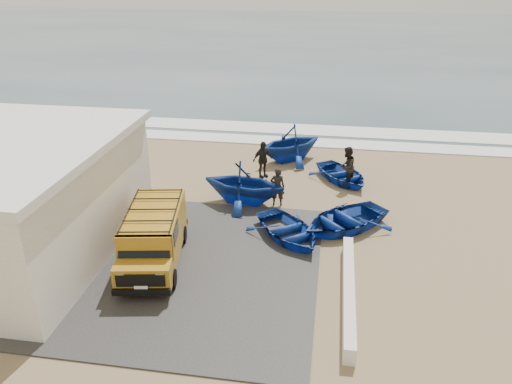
{
  "coord_description": "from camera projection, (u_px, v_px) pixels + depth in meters",
  "views": [
    {
      "loc": [
        4.13,
        -16.41,
        9.84
      ],
      "look_at": [
        1.21,
        2.02,
        1.2
      ],
      "focal_mm": 35.0,
      "sensor_mm": 36.0,
      "label": 1
    }
  ],
  "objects": [
    {
      "name": "van",
      "position": [
        153.0,
        235.0,
        17.58
      ],
      "size": [
        2.59,
        4.92,
        2.0
      ],
      "rotation": [
        0.0,
        0.0,
        0.17
      ],
      "color": "#B07D1A",
      "rests_on": "ground"
    },
    {
      "name": "ocean",
      "position": [
        308.0,
        39.0,
        69.62
      ],
      "size": [
        180.0,
        88.0,
        0.01
      ],
      "primitive_type": "cube",
      "color": "#385166",
      "rests_on": "ground"
    },
    {
      "name": "boat_mid_left",
      "position": [
        244.0,
        183.0,
        21.98
      ],
      "size": [
        4.13,
        3.71,
        1.94
      ],
      "primitive_type": "imported",
      "rotation": [
        0.0,
        0.0,
        1.41
      ],
      "color": "navy",
      "rests_on": "ground"
    },
    {
      "name": "boat_near_left",
      "position": [
        288.0,
        230.0,
        19.34
      ],
      "size": [
        4.15,
        4.35,
        0.73
      ],
      "primitive_type": "imported",
      "rotation": [
        0.0,
        0.0,
        0.65
      ],
      "color": "navy",
      "rests_on": "ground"
    },
    {
      "name": "fisherman_middle",
      "position": [
        347.0,
        167.0,
        23.69
      ],
      "size": [
        1.03,
        1.15,
        1.96
      ],
      "primitive_type": "imported",
      "rotation": [
        0.0,
        0.0,
        -1.93
      ],
      "color": "black",
      "rests_on": "ground"
    },
    {
      "name": "surf_wash",
      "position": [
        268.0,
        128.0,
        32.42
      ],
      "size": [
        180.0,
        2.2,
        0.04
      ],
      "primitive_type": "cube",
      "color": "white",
      "rests_on": "ground"
    },
    {
      "name": "fisherman_front",
      "position": [
        277.0,
        187.0,
        21.84
      ],
      "size": [
        0.67,
        0.46,
        1.76
      ],
      "primitive_type": "imported",
      "rotation": [
        0.0,
        0.0,
        3.21
      ],
      "color": "black",
      "rests_on": "ground"
    },
    {
      "name": "surf_line",
      "position": [
        262.0,
        140.0,
        30.17
      ],
      "size": [
        180.0,
        1.6,
        0.06
      ],
      "primitive_type": "cube",
      "color": "white",
      "rests_on": "ground"
    },
    {
      "name": "fisherman_back",
      "position": [
        263.0,
        159.0,
        24.7
      ],
      "size": [
        1.12,
        1.06,
        1.86
      ],
      "primitive_type": "imported",
      "rotation": [
        0.0,
        0.0,
        0.71
      ],
      "color": "black",
      "rests_on": "ground"
    },
    {
      "name": "boat_mid_right",
      "position": [
        342.0,
        175.0,
        24.43
      ],
      "size": [
        3.97,
        4.24,
        0.71
      ],
      "primitive_type": "imported",
      "rotation": [
        0.0,
        0.0,
        0.59
      ],
      "color": "navy",
      "rests_on": "ground"
    },
    {
      "name": "boat_near_right",
      "position": [
        344.0,
        219.0,
        20.06
      ],
      "size": [
        4.82,
        4.75,
        0.82
      ],
      "primitive_type": "imported",
      "rotation": [
        0.0,
        0.0,
        -0.83
      ],
      "color": "navy",
      "rests_on": "ground"
    },
    {
      "name": "boat_far_left",
      "position": [
        290.0,
        143.0,
        26.76
      ],
      "size": [
        5.0,
        4.94,
        2.0
      ],
      "primitive_type": "imported",
      "rotation": [
        0.0,
        0.0,
        -0.87
      ],
      "color": "navy",
      "rests_on": "ground"
    },
    {
      "name": "ground",
      "position": [
        217.0,
        239.0,
        19.43
      ],
      "size": [
        160.0,
        160.0,
        0.0
      ],
      "primitive_type": "plane",
      "color": "#8F7853"
    },
    {
      "name": "slab",
      "position": [
        150.0,
        262.0,
        17.91
      ],
      "size": [
        12.0,
        10.0,
        0.05
      ],
      "primitive_type": "cube",
      "color": "#3A3835",
      "rests_on": "ground"
    },
    {
      "name": "parapet",
      "position": [
        349.0,
        291.0,
        15.92
      ],
      "size": [
        0.35,
        6.0,
        0.55
      ],
      "primitive_type": "cube",
      "color": "silver",
      "rests_on": "ground"
    }
  ]
}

